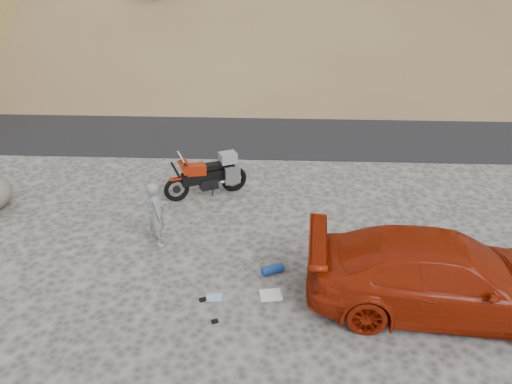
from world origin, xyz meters
TOP-DOWN VIEW (x-y plane):
  - ground at (0.00, 0.00)m, footprint 140.00×140.00m
  - road at (0.00, 9.00)m, footprint 120.00×7.00m
  - motorcycle at (-0.45, 2.98)m, footprint 2.30×1.29m
  - man at (-1.38, 0.42)m, footprint 0.55×0.69m
  - red_car at (4.81, -1.64)m, footprint 5.55×2.58m
  - gear_white_cloth at (1.38, -1.44)m, footprint 0.51×0.47m
  - gear_blue_mat at (1.41, -0.67)m, footprint 0.54×0.40m
  - gear_bottle at (3.24, -1.58)m, footprint 0.10×0.10m
  - gear_funnel at (2.74, -1.21)m, footprint 0.19×0.19m
  - gear_glove_a at (-0.03, -1.67)m, footprint 0.17×0.15m
  - gear_glove_b at (0.30, -2.31)m, footprint 0.15×0.13m
  - gear_blue_cloth at (0.20, -1.58)m, footprint 0.35×0.26m

SIDE VIEW (x-z plane):
  - ground at x=0.00m, z-range 0.00..0.00m
  - road at x=0.00m, z-range -0.03..0.03m
  - man at x=-1.38m, z-range -0.83..0.83m
  - red_car at x=4.81m, z-range -0.78..0.78m
  - gear_blue_cloth at x=0.20m, z-range 0.00..0.01m
  - gear_white_cloth at x=1.38m, z-range 0.00..0.01m
  - gear_glove_b at x=0.30m, z-range 0.00..0.04m
  - gear_glove_a at x=-0.03m, z-range 0.00..0.04m
  - gear_funnel at x=2.74m, z-range 0.00..0.20m
  - gear_blue_mat at x=1.41m, z-range 0.00..0.20m
  - gear_bottle at x=3.24m, z-range 0.00..0.23m
  - motorcycle at x=-0.45m, z-range -0.11..1.36m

